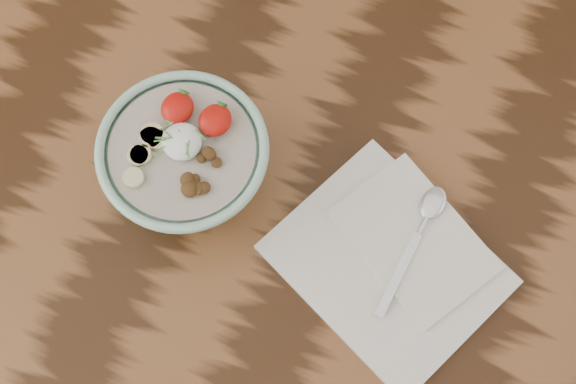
% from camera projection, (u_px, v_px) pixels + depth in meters
% --- Properties ---
extents(table, '(1.60, 0.90, 0.75)m').
position_uv_depth(table, '(334.00, 210.00, 1.09)').
color(table, black).
rests_on(table, ground).
extents(breakfast_bowl, '(0.20, 0.20, 0.13)m').
position_uv_depth(breakfast_bowl, '(186.00, 162.00, 0.94)').
color(breakfast_bowl, '#94C7AD').
rests_on(breakfast_bowl, table).
extents(napkin, '(0.31, 0.29, 0.02)m').
position_uv_depth(napkin, '(393.00, 259.00, 0.96)').
color(napkin, silver).
rests_on(napkin, table).
extents(spoon, '(0.04, 0.18, 0.01)m').
position_uv_depth(spoon, '(425.00, 220.00, 0.96)').
color(spoon, silver).
rests_on(spoon, napkin).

